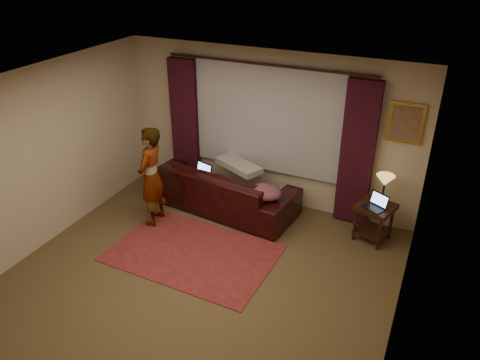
% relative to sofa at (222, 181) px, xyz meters
% --- Properties ---
extents(floor, '(5.00, 5.00, 0.01)m').
position_rel_sofa_xyz_m(floor, '(0.55, -1.91, -0.51)').
color(floor, brown).
rests_on(floor, ground).
extents(ceiling, '(5.00, 5.00, 0.02)m').
position_rel_sofa_xyz_m(ceiling, '(0.55, -1.91, 2.09)').
color(ceiling, silver).
rests_on(ceiling, ground).
extents(wall_back, '(5.00, 0.02, 2.60)m').
position_rel_sofa_xyz_m(wall_back, '(0.55, 0.59, 0.79)').
color(wall_back, '#C0B195').
rests_on(wall_back, ground).
extents(wall_front, '(5.00, 0.02, 2.60)m').
position_rel_sofa_xyz_m(wall_front, '(0.55, -4.41, 0.79)').
color(wall_front, '#C0B195').
rests_on(wall_front, ground).
extents(wall_left, '(0.02, 5.00, 2.60)m').
position_rel_sofa_xyz_m(wall_left, '(-1.95, -1.91, 0.79)').
color(wall_left, '#C0B195').
rests_on(wall_left, ground).
extents(wall_right, '(0.02, 5.00, 2.60)m').
position_rel_sofa_xyz_m(wall_right, '(3.05, -1.91, 0.79)').
color(wall_right, '#C0B195').
rests_on(wall_right, ground).
extents(sheer_curtain, '(2.50, 0.05, 1.80)m').
position_rel_sofa_xyz_m(sheer_curtain, '(0.55, 0.53, 0.99)').
color(sheer_curtain, '#A6A5AE').
rests_on(sheer_curtain, wall_back).
extents(drape_left, '(0.50, 0.14, 2.30)m').
position_rel_sofa_xyz_m(drape_left, '(-0.95, 0.48, 0.67)').
color(drape_left, black).
rests_on(drape_left, floor).
extents(drape_right, '(0.50, 0.14, 2.30)m').
position_rel_sofa_xyz_m(drape_right, '(2.05, 0.48, 0.67)').
color(drape_right, black).
rests_on(drape_right, floor).
extents(curtain_rod, '(0.04, 0.04, 3.40)m').
position_rel_sofa_xyz_m(curtain_rod, '(0.55, 0.48, 1.87)').
color(curtain_rod, black).
rests_on(curtain_rod, wall_back).
extents(picture_frame, '(0.50, 0.04, 0.60)m').
position_rel_sofa_xyz_m(picture_frame, '(2.65, 0.56, 1.24)').
color(picture_frame, gold).
rests_on(picture_frame, wall_back).
extents(sofa, '(2.62, 1.38, 1.01)m').
position_rel_sofa_xyz_m(sofa, '(0.00, 0.00, 0.00)').
color(sofa, black).
rests_on(sofa, floor).
extents(throw_blanket, '(0.92, 0.67, 0.10)m').
position_rel_sofa_xyz_m(throw_blanket, '(0.21, 0.20, 0.51)').
color(throw_blanket, '#9C9B95').
rests_on(throw_blanket, sofa).
extents(clothing_pile, '(0.59, 0.50, 0.22)m').
position_rel_sofa_xyz_m(clothing_pile, '(0.87, -0.27, 0.11)').
color(clothing_pile, brown).
rests_on(clothing_pile, sofa).
extents(laptop_sofa, '(0.42, 0.44, 0.24)m').
position_rel_sofa_xyz_m(laptop_sofa, '(-0.38, -0.10, 0.12)').
color(laptop_sofa, black).
rests_on(laptop_sofa, sofa).
extents(area_rug, '(2.39, 1.64, 0.01)m').
position_rel_sofa_xyz_m(area_rug, '(0.19, -1.35, -0.50)').
color(area_rug, maroon).
rests_on(area_rug, floor).
extents(end_table, '(0.63, 0.63, 0.59)m').
position_rel_sofa_xyz_m(end_table, '(2.48, 0.11, -0.21)').
color(end_table, black).
rests_on(end_table, floor).
extents(tiffany_lamp, '(0.37, 0.37, 0.43)m').
position_rel_sofa_xyz_m(tiffany_lamp, '(2.53, 0.27, 0.30)').
color(tiffany_lamp, '#9D9631').
rests_on(tiffany_lamp, end_table).
extents(laptop_table, '(0.41, 0.42, 0.22)m').
position_rel_sofa_xyz_m(laptop_table, '(2.46, 0.01, 0.19)').
color(laptop_table, black).
rests_on(laptop_table, end_table).
extents(person, '(0.54, 0.54, 1.62)m').
position_rel_sofa_xyz_m(person, '(-0.78, -0.86, 0.30)').
color(person, '#9C9B95').
rests_on(person, floor).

